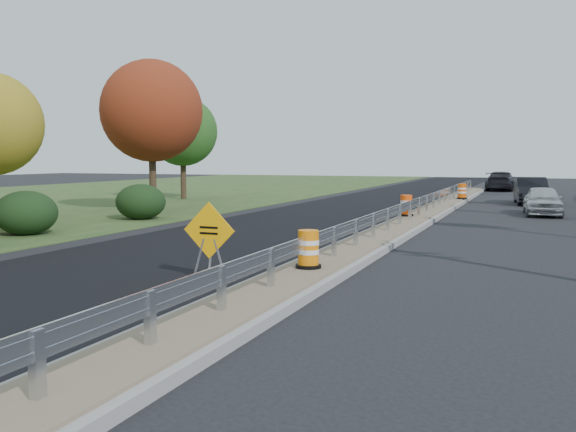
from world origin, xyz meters
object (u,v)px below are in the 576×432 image
(car_silver, at_px, (543,200))
(car_dark_mid, at_px, (531,191))
(barrel_median_near, at_px, (308,250))
(car_dark_far, at_px, (501,181))
(barrel_median_mid, at_px, (406,206))
(caution_sign, at_px, (209,260))
(barrel_median_far, at_px, (462,192))

(car_silver, relative_size, car_dark_mid, 0.86)
(barrel_median_near, distance_m, car_dark_far, 40.39)
(barrel_median_near, bearing_deg, car_dark_mid, 80.45)
(barrel_median_mid, bearing_deg, barrel_median_near, -88.33)
(car_dark_mid, bearing_deg, car_dark_far, 93.16)
(caution_sign, distance_m, barrel_median_far, 26.13)
(caution_sign, relative_size, car_dark_far, 0.32)
(caution_sign, height_order, barrel_median_near, caution_sign)
(barrel_median_near, distance_m, barrel_median_far, 25.10)
(caution_sign, bearing_deg, barrel_median_far, 85.47)
(car_dark_far, bearing_deg, car_silver, 99.77)
(barrel_median_far, height_order, car_dark_mid, car_dark_mid)
(barrel_median_near, height_order, barrel_median_far, barrel_median_far)
(caution_sign, xyz_separation_m, barrel_median_mid, (1.55, 14.02, 0.22))
(barrel_median_far, relative_size, car_dark_far, 0.17)
(caution_sign, bearing_deg, barrel_median_near, 26.44)
(caution_sign, bearing_deg, car_silver, 71.53)
(barrel_median_mid, relative_size, barrel_median_far, 0.98)
(car_silver, bearing_deg, car_dark_far, 93.77)
(caution_sign, xyz_separation_m, barrel_median_near, (1.93, 0.92, 0.20))
(caution_sign, height_order, car_dark_mid, caution_sign)
(car_silver, distance_m, car_dark_far, 22.23)
(barrel_median_mid, distance_m, car_dark_mid, 13.15)
(barrel_median_far, height_order, car_silver, car_silver)
(barrel_median_mid, height_order, barrel_median_far, barrel_median_far)
(barrel_median_far, distance_m, car_dark_mid, 3.73)
(barrel_median_mid, distance_m, barrel_median_far, 12.03)
(barrel_median_near, bearing_deg, car_dark_far, 87.27)
(barrel_median_mid, distance_m, car_silver, 7.37)
(barrel_median_far, xyz_separation_m, car_dark_mid, (3.72, 0.30, 0.10))
(car_dark_far, bearing_deg, car_dark_mid, 101.17)
(caution_sign, distance_m, barrel_median_near, 2.15)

